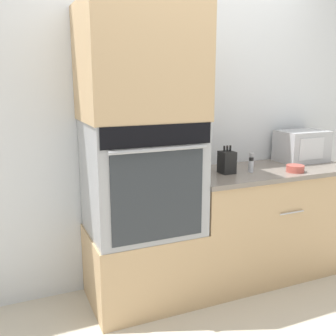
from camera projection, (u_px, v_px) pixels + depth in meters
name	position (u px, v px, depth m)	size (l,w,h in m)	color
ground_plane	(209.00, 307.00, 2.84)	(12.00, 12.00, 0.00)	beige
wall_back	(174.00, 125.00, 3.12)	(8.00, 0.05, 2.50)	silver
oven_cabinet_base	(144.00, 265.00, 2.89)	(0.78, 0.60, 0.54)	tan
wall_oven	(142.00, 177.00, 2.74)	(0.76, 0.64, 0.79)	#9EA0A5
oven_cabinet_upper	(141.00, 63.00, 2.58)	(0.78, 0.60, 0.75)	tan
counter_unit	(265.00, 221.00, 3.27)	(1.39, 0.63, 0.90)	tan
microwave	(302.00, 146.00, 3.42)	(0.41, 0.29, 0.27)	#B2B5BA
knife_block	(227.00, 162.00, 2.99)	(0.11, 0.12, 0.21)	black
bowl	(295.00, 169.00, 3.04)	(0.14, 0.14, 0.05)	#B24C42
condiment_jar_near	(251.00, 165.00, 3.02)	(0.04, 0.04, 0.12)	silver
condiment_jar_mid	(251.00, 159.00, 3.28)	(0.04, 0.04, 0.10)	silver
condiment_jar_far	(188.00, 164.00, 3.14)	(0.04, 0.04, 0.08)	#427047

